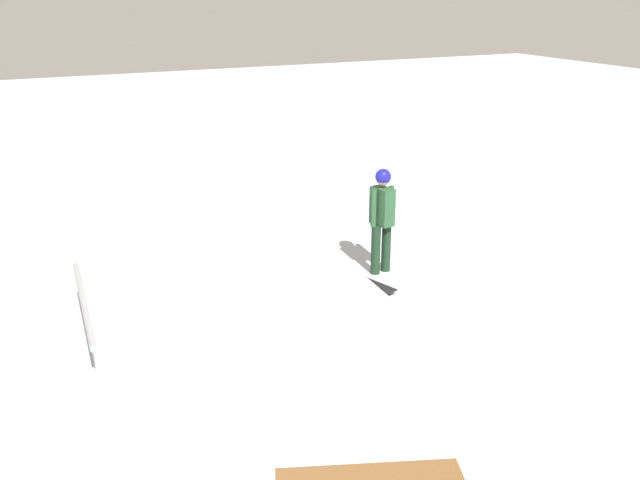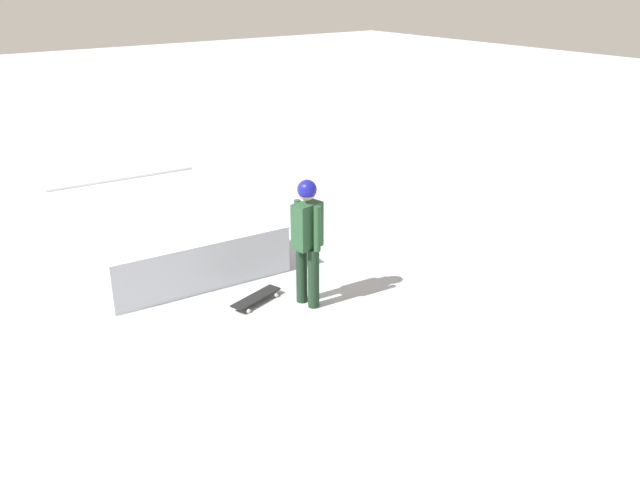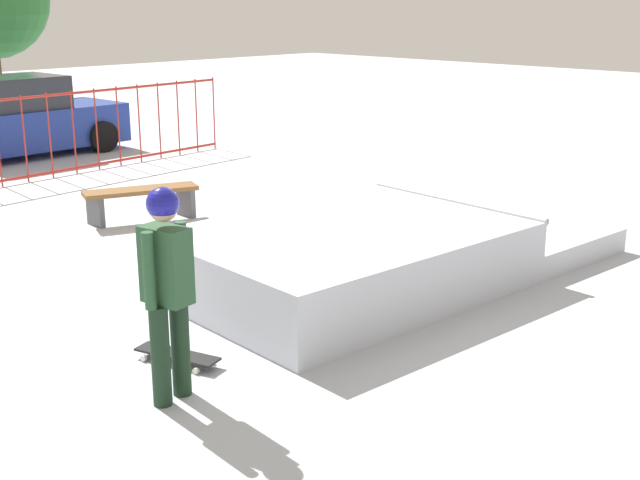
% 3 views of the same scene
% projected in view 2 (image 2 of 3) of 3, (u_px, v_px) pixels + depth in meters
% --- Properties ---
extents(ground_plane, '(60.00, 60.00, 0.00)m').
position_uv_depth(ground_plane, '(145.00, 262.00, 10.21)').
color(ground_plane, '#B2B7C1').
extents(skate_ramp, '(5.55, 2.93, 0.74)m').
position_uv_depth(skate_ramp, '(151.00, 222.00, 10.91)').
color(skate_ramp, silver).
rests_on(skate_ramp, ground).
extents(skater, '(0.43, 0.41, 1.73)m').
position_uv_depth(skater, '(307.00, 234.00, 8.55)').
color(skater, black).
rests_on(skater, ground).
extents(skateboard, '(0.43, 0.82, 0.09)m').
position_uv_depth(skateboard, '(256.00, 298.00, 8.93)').
color(skateboard, black).
rests_on(skateboard, ground).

